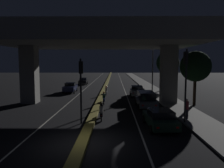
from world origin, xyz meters
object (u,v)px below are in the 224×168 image
at_px(car_dark_blue_lead_oncoming, 70,87).
at_px(motorcycle_black_filtering_near, 101,113).
at_px(traffic_light_right_of_median, 186,73).
at_px(car_grey_second, 146,99).
at_px(street_lamp, 150,64).
at_px(motorcycle_white_filtering_far, 106,91).
at_px(traffic_light_left_of_median, 81,80).
at_px(car_grey_third, 137,91).
at_px(motorcycle_blue_filtering_mid, 104,99).
at_px(car_dark_green_lead, 160,118).
at_px(pedestrian_on_sidewalk, 187,109).
at_px(car_black_second_oncoming, 83,81).

bearing_deg(car_dark_blue_lead_oncoming, motorcycle_black_filtering_near, 17.59).
distance_m(traffic_light_right_of_median, motorcycle_black_filtering_near, 7.42).
bearing_deg(car_grey_second, street_lamp, -11.22).
height_order(street_lamp, motorcycle_black_filtering_near, street_lamp).
bearing_deg(traffic_light_right_of_median, car_dark_blue_lead_oncoming, 124.49).
bearing_deg(motorcycle_white_filtering_far, traffic_light_left_of_median, 175.60).
relative_size(car_grey_second, car_grey_third, 1.08).
height_order(traffic_light_right_of_median, car_dark_blue_lead_oncoming, traffic_light_right_of_median).
bearing_deg(car_grey_third, motorcycle_blue_filtering_mid, 145.58).
height_order(traffic_light_left_of_median, car_grey_second, traffic_light_left_of_median).
height_order(car_dark_green_lead, car_dark_blue_lead_oncoming, car_dark_blue_lead_oncoming).
height_order(car_dark_blue_lead_oncoming, motorcycle_white_filtering_far, car_dark_blue_lead_oncoming).
bearing_deg(motorcycle_black_filtering_near, street_lamp, -26.29).
bearing_deg(pedestrian_on_sidewalk, traffic_light_left_of_median, -172.42).
xyz_separation_m(car_grey_second, motorcycle_blue_filtering_mid, (-4.60, 1.85, -0.28)).
distance_m(car_grey_second, car_grey_third, 7.97).
relative_size(traffic_light_right_of_median, street_lamp, 0.74).
bearing_deg(motorcycle_black_filtering_near, car_black_second_oncoming, 6.84).
bearing_deg(car_dark_green_lead, car_black_second_oncoming, 14.77).
height_order(car_grey_second, car_black_second_oncoming, car_grey_second).
xyz_separation_m(traffic_light_left_of_median, car_dark_green_lead, (5.88, -1.21, -2.73)).
relative_size(car_grey_second, car_black_second_oncoming, 1.07).
relative_size(street_lamp, car_dark_green_lead, 1.83).
bearing_deg(car_black_second_oncoming, car_grey_third, 28.93).
xyz_separation_m(traffic_light_right_of_median, street_lamp, (0.03, 17.14, 0.75)).
bearing_deg(car_grey_third, car_dark_blue_lead_oncoming, 69.99).
height_order(car_grey_third, car_dark_blue_lead_oncoming, car_dark_blue_lead_oncoming).
bearing_deg(motorcycle_black_filtering_near, traffic_light_right_of_median, -103.35).
bearing_deg(traffic_light_right_of_median, traffic_light_left_of_median, 179.95).
height_order(car_dark_green_lead, car_grey_second, car_grey_second).
bearing_deg(car_dark_blue_lead_oncoming, car_grey_third, 66.84).
distance_m(traffic_light_right_of_median, car_grey_third, 14.84).
xyz_separation_m(car_grey_second, pedestrian_on_sidewalk, (2.62, -5.21, 0.05)).
distance_m(car_black_second_oncoming, pedestrian_on_sidewalk, 33.35).
distance_m(car_dark_blue_lead_oncoming, car_black_second_oncoming, 13.48).
bearing_deg(traffic_light_right_of_median, motorcycle_white_filtering_far, 113.73).
xyz_separation_m(car_dark_green_lead, car_dark_blue_lead_oncoming, (-10.48, 19.58, 0.09)).
bearing_deg(motorcycle_blue_filtering_mid, car_dark_blue_lead_oncoming, 28.55).
relative_size(street_lamp, pedestrian_on_sidewalk, 4.78).
distance_m(traffic_light_right_of_median, car_grey_second, 7.34).
xyz_separation_m(car_grey_third, car_black_second_oncoming, (-10.19, 17.53, -0.00)).
relative_size(street_lamp, motorcycle_white_filtering_far, 4.13).
bearing_deg(car_black_second_oncoming, motorcycle_blue_filtering_mid, 12.49).
bearing_deg(car_dark_green_lead, car_dark_blue_lead_oncoming, 25.61).
height_order(car_grey_third, car_black_second_oncoming, car_grey_third).
relative_size(car_black_second_oncoming, motorcycle_white_filtering_far, 2.21).
bearing_deg(car_dark_blue_lead_oncoming, motorcycle_white_filtering_far, 60.13).
bearing_deg(car_dark_green_lead, motorcycle_blue_filtering_mid, 23.15).
distance_m(motorcycle_blue_filtering_mid, motorcycle_white_filtering_far, 7.01).
xyz_separation_m(motorcycle_blue_filtering_mid, motorcycle_white_filtering_far, (-0.01, 7.01, -0.01)).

